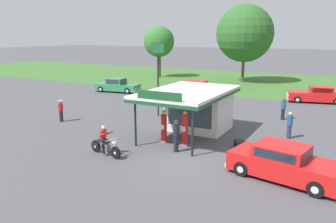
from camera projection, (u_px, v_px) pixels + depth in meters
ground_plane at (183, 158)px, 16.90m from camera, size 300.00×300.00×0.00m
grass_verge_strip at (286, 84)px, 42.62m from camera, size 120.00×24.00×0.01m
service_station_kiosk at (196, 105)px, 21.40m from camera, size 4.38×7.05×3.30m
gas_pump_nearside at (164, 128)px, 19.27m from camera, size 0.44×0.44×1.92m
gas_pump_offside at (185, 130)px, 18.64m from camera, size 0.44×0.44×2.03m
motorcycle_with_rider at (105, 143)px, 17.22m from camera, size 2.21×0.79×1.58m
featured_classic_sedan at (284, 163)px, 14.36m from camera, size 5.06×2.79×1.50m
parked_car_back_row_centre_left at (193, 88)px, 34.51m from camera, size 5.24×2.24×1.55m
parked_car_back_row_far_left at (117, 86)px, 36.60m from camera, size 5.20×2.46×1.50m
parked_car_back_row_centre_right at (317, 95)px, 30.84m from camera, size 5.31×2.84×1.50m
bystander_strolling_foreground at (61, 110)px, 23.95m from camera, size 0.34×0.34×1.56m
bystander_chatting_near_pumps at (283, 108)px, 24.47m from camera, size 0.34×0.34×1.62m
bystander_standing_back_lot at (290, 125)px, 19.99m from camera, size 0.34×0.34×1.64m
bystander_admiring_sedan at (176, 135)px, 17.64m from camera, size 0.38×0.38×1.76m
tree_oak_right at (159, 42)px, 48.81m from camera, size 4.48×4.48×7.43m
tree_oak_centre at (245, 34)px, 43.09m from camera, size 7.39×7.39×10.01m
roadside_pole_sign at (158, 68)px, 24.99m from camera, size 1.10×0.12×5.50m
spare_tire_stack at (239, 144)px, 18.61m from camera, size 0.60×0.60×0.36m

